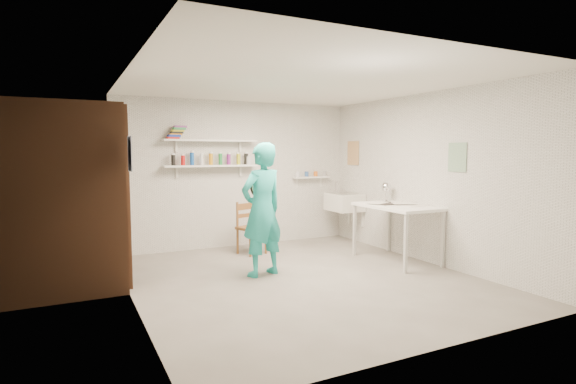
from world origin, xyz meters
name	(u,v)px	position (x,y,z in m)	size (l,w,h in m)	color
floor	(302,279)	(0.00, 0.00, -0.01)	(4.00, 4.50, 0.02)	slate
ceiling	(303,81)	(0.00, 0.00, 2.41)	(4.00, 4.50, 0.02)	silver
wall_back	(238,174)	(0.00, 2.26, 1.20)	(4.00, 0.02, 2.40)	silver
wall_front	(443,200)	(0.00, -2.26, 1.20)	(4.00, 0.02, 2.40)	silver
wall_left	(129,188)	(-2.01, 0.00, 1.20)	(0.02, 4.50, 2.40)	silver
wall_right	(427,178)	(2.01, 0.00, 1.20)	(0.02, 4.50, 2.40)	silver
doorway_recess	(120,198)	(-1.99, 1.05, 1.00)	(0.02, 0.90, 2.00)	black
corridor_box	(55,197)	(-2.70, 1.05, 1.05)	(1.40, 1.50, 2.10)	brown
door_lintel	(119,112)	(-1.97, 1.05, 2.05)	(0.06, 1.05, 0.10)	brown
door_jamb_near	(127,202)	(-1.97, 0.55, 1.00)	(0.06, 0.10, 2.00)	brown
door_jamb_far	(117,195)	(-1.97, 1.55, 1.00)	(0.06, 0.10, 2.00)	brown
shelf_lower	(211,166)	(-0.50, 2.13, 1.35)	(1.50, 0.22, 0.03)	white
shelf_upper	(211,141)	(-0.50, 2.13, 1.75)	(1.50, 0.22, 0.03)	white
ledge_shelf	(311,177)	(1.35, 2.17, 1.12)	(0.70, 0.14, 0.03)	white
poster_left	(130,154)	(-1.99, 0.05, 1.55)	(0.01, 0.28, 0.36)	#334C7F
poster_right_a	(353,153)	(1.99, 1.80, 1.55)	(0.01, 0.34, 0.42)	#995933
poster_right_b	(457,157)	(1.99, -0.55, 1.50)	(0.01, 0.30, 0.38)	#3F724C
belfast_sink	(344,202)	(1.75, 1.70, 0.70)	(0.48, 0.60, 0.30)	white
man	(262,210)	(-0.38, 0.37, 0.84)	(0.62, 0.40, 1.69)	#23B1A9
wall_clock	(260,186)	(-0.32, 0.59, 1.12)	(0.30, 0.30, 0.04)	#EFEBA3
wooden_chair	(252,228)	(-0.04, 1.56, 0.40)	(0.38, 0.36, 0.81)	brown
work_table	(396,233)	(1.64, 0.20, 0.41)	(0.73, 1.22, 0.81)	white
desk_lamp	(386,187)	(1.84, 0.69, 1.03)	(0.15, 0.15, 0.15)	silver
spray_cans	(211,160)	(-0.50, 2.13, 1.45)	(1.31, 0.06, 0.17)	black
book_stack	(176,133)	(-1.04, 2.13, 1.86)	(0.30, 0.14, 0.20)	red
ledge_pots	(311,174)	(1.35, 2.17, 1.18)	(0.48, 0.07, 0.09)	silver
papers	(397,204)	(1.64, 0.20, 0.82)	(0.30, 0.22, 0.02)	silver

